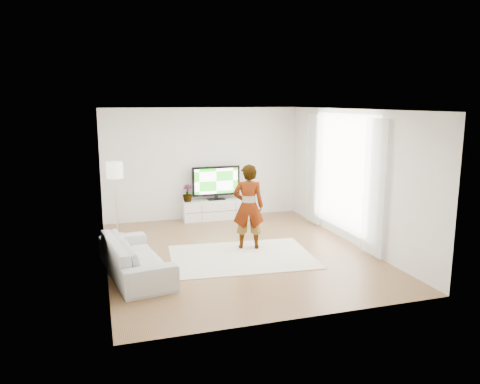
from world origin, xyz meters
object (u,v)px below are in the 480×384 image
object	(u,v)px
floor_lamp	(115,173)
rug	(242,257)
sofa	(135,257)
television	(216,182)
player	(248,207)
media_console	(217,209)

from	to	relation	value
floor_lamp	rug	bearing A→B (deg)	-46.19
floor_lamp	sofa	bearing A→B (deg)	-86.17
television	floor_lamp	distance (m)	2.65
rug	player	bearing A→B (deg)	59.24
rug	floor_lamp	xyz separation A→B (m)	(-2.21, 2.30, 1.39)
media_console	floor_lamp	distance (m)	2.84
media_console	rug	bearing A→B (deg)	-95.33
television	rug	size ratio (longest dim) A/B	0.46
player	sofa	bearing A→B (deg)	36.05
sofa	player	bearing A→B (deg)	-79.35
media_console	rug	world-z (taller)	media_console
player	sofa	xyz separation A→B (m)	(-2.32, -0.82, -0.55)
television	media_console	bearing A→B (deg)	-90.00
media_console	floor_lamp	xyz separation A→B (m)	(-2.49, -0.75, 1.15)
rug	television	bearing A→B (deg)	84.72
media_console	sofa	distance (m)	4.10
television	floor_lamp	xyz separation A→B (m)	(-2.49, -0.78, 0.44)
rug	player	size ratio (longest dim) A/B	1.57
rug	sofa	xyz separation A→B (m)	(-2.03, -0.33, 0.32)
sofa	media_console	bearing A→B (deg)	-43.14
television	player	world-z (taller)	player
rug	player	distance (m)	1.03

